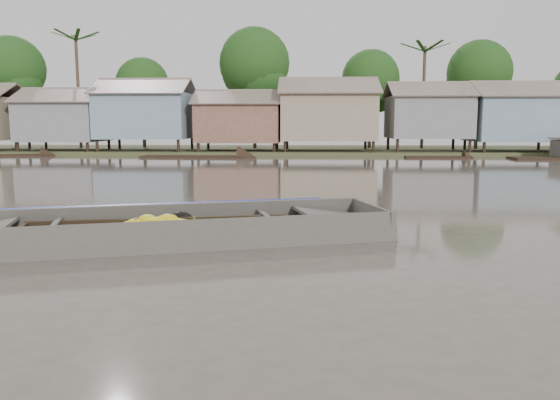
{
  "coord_description": "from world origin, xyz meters",
  "views": [
    {
      "loc": [
        0.74,
        -9.59,
        2.23
      ],
      "look_at": [
        0.32,
        0.47,
        0.8
      ],
      "focal_mm": 35.0,
      "sensor_mm": 36.0,
      "label": 1
    }
  ],
  "objects": [
    {
      "name": "ground",
      "position": [
        0.0,
        0.0,
        0.0
      ],
      "size": [
        120.0,
        120.0,
        0.0
      ],
      "primitive_type": "plane",
      "color": "#494238",
      "rests_on": "ground"
    },
    {
      "name": "riverbank",
      "position": [
        3.03,
        31.86,
        3.07
      ],
      "size": [
        120.0,
        12.47,
        10.22
      ],
      "color": "#384723",
      "rests_on": "ground"
    },
    {
      "name": "banana_boat",
      "position": [
        -2.02,
        0.47,
        0.13
      ],
      "size": [
        5.28,
        2.28,
        0.72
      ],
      "rotation": [
        0.0,
        0.0,
        0.21
      ],
      "color": "black",
      "rests_on": "ground"
    },
    {
      "name": "viewer_boat",
      "position": [
        -1.85,
        0.53,
        0.08
      ],
      "size": [
        8.85,
        4.52,
        0.69
      ],
      "rotation": [
        0.0,
        0.0,
        0.28
      ],
      "color": "#433E39",
      "rests_on": "ground"
    },
    {
      "name": "distant_boats",
      "position": [
        12.78,
        23.87,
        0.22
      ],
      "size": [
        47.19,
        15.9,
        1.38
      ],
      "color": "black",
      "rests_on": "ground"
    }
  ]
}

